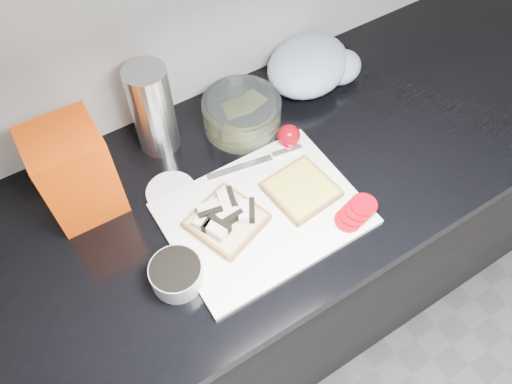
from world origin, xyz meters
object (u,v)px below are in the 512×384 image
at_px(bread_bag, 75,172).
at_px(steel_canister, 153,110).
at_px(cutting_board, 264,214).
at_px(glass_bowl, 242,114).

bearing_deg(bread_bag, steel_canister, 20.56).
distance_m(bread_bag, steel_canister, 0.22).
height_order(cutting_board, steel_canister, steel_canister).
bearing_deg(glass_bowl, bread_bag, -177.31).
relative_size(cutting_board, glass_bowl, 2.17).
distance_m(cutting_board, steel_canister, 0.33).
bearing_deg(cutting_board, glass_bowl, 68.69).
distance_m(cutting_board, bread_bag, 0.39).
bearing_deg(glass_bowl, steel_canister, 164.50).
bearing_deg(cutting_board, steel_canister, 107.84).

